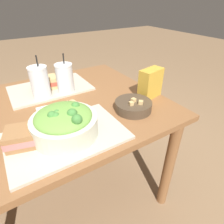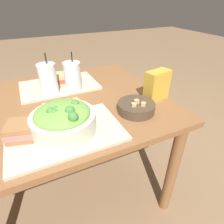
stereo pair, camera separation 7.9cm
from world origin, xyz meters
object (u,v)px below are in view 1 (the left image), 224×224
chip_bag (150,83)px  salad_bowl (64,122)px  soup_bowl (133,105)px  sandwich_near (25,136)px  sandwich_far (45,82)px  napkin_folded (53,109)px  drink_cup_red (65,79)px  drink_cup_dark (40,83)px  baguette_near (63,113)px

chip_bag → salad_bowl: bearing=178.6°
soup_bowl → sandwich_near: bearing=179.3°
soup_bowl → sandwich_far: size_ratio=1.12×
sandwich_near → napkin_folded: bearing=67.5°
drink_cup_red → chip_bag: (0.37, -0.29, -0.01)m
sandwich_far → napkin_folded: 0.26m
drink_cup_dark → sandwich_near: bearing=-113.2°
sandwich_near → drink_cup_red: bearing=66.0°
soup_bowl → baguette_near: baguette_near is taller
soup_bowl → sandwich_far: (-0.30, 0.47, 0.02)m
drink_cup_dark → sandwich_far: bearing=68.5°
soup_bowl → chip_bag: 0.19m
drink_cup_red → chip_bag: drink_cup_red is taller
baguette_near → napkin_folded: (-0.01, 0.12, -0.04)m
sandwich_far → chip_bag: (0.46, -0.40, 0.03)m
sandwich_far → drink_cup_dark: drink_cup_dark is taller
sandwich_near → drink_cup_dark: 0.38m
baguette_near → sandwich_far: size_ratio=1.09×
chip_bag → sandwich_far: bearing=128.0°
salad_bowl → sandwich_far: bearing=84.0°
baguette_near → napkin_folded: 0.13m
baguette_near → drink_cup_dark: (-0.02, 0.27, 0.05)m
drink_cup_dark → drink_cup_red: (0.13, 0.00, -0.00)m
soup_bowl → napkin_folded: size_ratio=1.14×
sandwich_far → soup_bowl: bearing=-46.8°
soup_bowl → chip_bag: size_ratio=1.14×
salad_bowl → baguette_near: bearing=76.0°
sandwich_far → drink_cup_red: size_ratio=0.74×
sandwich_near → sandwich_far: bearing=82.3°
baguette_near → salad_bowl: bearing=140.1°
chip_bag → drink_cup_red: bearing=131.2°
napkin_folded → drink_cup_dark: bearing=94.1°
sandwich_far → salad_bowl: bearing=-85.4°
salad_bowl → sandwich_near: 0.15m
salad_bowl → napkin_folded: (0.02, 0.23, -0.07)m
chip_bag → napkin_folded: 0.52m
soup_bowl → drink_cup_dark: 0.50m
drink_cup_red → napkin_folded: bearing=-131.3°
soup_bowl → chip_bag: bearing=22.7°
soup_bowl → sandwich_far: bearing=122.6°
chip_bag → drink_cup_dark: bearing=139.3°
salad_bowl → napkin_folded: 0.24m
soup_bowl → drink_cup_dark: size_ratio=0.80×
sandwich_near → chip_bag: (0.66, 0.06, 0.03)m
drink_cup_dark → drink_cup_red: drink_cup_dark is taller
baguette_near → napkin_folded: bearing=-21.3°
soup_bowl → drink_cup_dark: drink_cup_dark is taller
soup_bowl → drink_cup_red: size_ratio=0.84×
soup_bowl → baguette_near: size_ratio=1.03×
drink_cup_dark → chip_bag: (0.51, -0.29, -0.01)m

